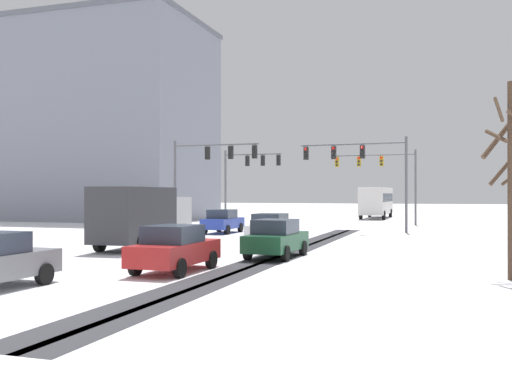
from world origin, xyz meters
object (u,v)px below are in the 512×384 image
Objects in this scene: traffic_signal_far_left at (247,170)px; bus_oncoming at (377,200)px; traffic_signal_near_right at (362,162)px; box_truck_delivery at (143,215)px; car_white_second at (271,228)px; car_red_fourth at (175,248)px; car_dark_green_third at (276,238)px; office_building_far_left_block at (80,123)px; traffic_signal_near_left at (208,164)px; car_blue_lead at (223,221)px; traffic_signal_far_right at (381,169)px; bare_tree_sidewalk_near at (512,174)px.

traffic_signal_far_left is 19.90m from bus_oncoming.
box_truck_delivery is (-8.89, -14.17, -3.20)m from traffic_signal_near_right.
car_white_second is 7.15m from box_truck_delivery.
car_dark_green_third is at bearing 69.19° from car_red_fourth.
car_red_fourth is at bearing -51.03° from office_building_far_left_block.
traffic_signal_near_left reaches higher than car_red_fourth.
office_building_far_left_block is (-22.76, 16.17, 9.42)m from car_blue_lead.
box_truck_delivery is 36.93m from office_building_far_left_block.
car_red_fourth is at bearing -95.84° from traffic_signal_far_right.
office_building_far_left_block is at bearing 139.58° from bare_tree_sidewalk_near.
car_blue_lead is 24.09m from bare_tree_sidewalk_near.
car_dark_green_third is (-1.38, -28.19, -4.01)m from traffic_signal_far_right.
box_truck_delivery is (-7.54, 2.15, 0.82)m from car_dark_green_third.
box_truck_delivery is 0.28× the size of office_building_far_left_block.
traffic_signal_near_left is 0.89× the size of traffic_signal_far_right.
traffic_signal_near_left reaches higher than bare_tree_sidewalk_near.
bare_tree_sidewalk_near is (16.34, -5.88, 1.69)m from box_truck_delivery.
bare_tree_sidewalk_near is at bearing -76.92° from traffic_signal_far_right.
traffic_signal_near_right is 16.85m from car_dark_green_third.
car_red_fourth is at bearing -171.11° from bare_tree_sidewalk_near.
car_blue_lead is at bearing 133.72° from bare_tree_sidewalk_near.
office_building_far_left_block reaches higher than traffic_signal_near_right.
traffic_signal_near_left is 4.23m from car_blue_lead.
car_white_second is (7.27, -17.16, -3.95)m from traffic_signal_far_left.
office_building_far_left_block reaches higher than car_red_fourth.
office_building_far_left_block is at bearing 129.77° from box_truck_delivery.
traffic_signal_near_right is at bearing 110.40° from bare_tree_sidewalk_near.
car_red_fourth is (5.70, -19.01, 0.00)m from car_blue_lead.
car_red_fourth is at bearing -70.23° from traffic_signal_near_left.
traffic_signal_far_right is (10.46, 14.10, 0.03)m from traffic_signal_near_left.
traffic_signal_far_right is 17.70m from car_blue_lead.
bus_oncoming is at bearing 98.15° from traffic_signal_far_right.
bus_oncoming is 1.77× the size of bare_tree_sidewalk_near.
bus_oncoming is (8.54, 27.53, -2.81)m from traffic_signal_near_left.
car_red_fourth is 47.10m from bus_oncoming.
traffic_signal_near_left is 0.59× the size of bus_oncoming.
traffic_signal_far_left is 1.58× the size of car_blue_lead.
traffic_signal_near_left is 17.24m from car_dark_green_third.
office_building_far_left_block reaches higher than traffic_signal_far_right.
traffic_signal_near_right reaches higher than box_truck_delivery.
bare_tree_sidewalk_near is at bearing -40.42° from office_building_far_left_block.
traffic_signal_near_right is 0.98× the size of box_truck_delivery.
traffic_signal_far_left is at bearing 112.97° from car_white_second.
car_red_fourth is (7.02, -19.53, -3.99)m from traffic_signal_near_left.
bus_oncoming is at bearing 75.57° from car_blue_lead.
traffic_signal_far_left is 10.04m from traffic_signal_near_left.
traffic_signal_far_left is 1.58× the size of car_red_fourth.
car_blue_lead is 29.46m from office_building_far_left_block.
car_blue_lead and car_red_fourth have the same top height.
bare_tree_sidewalk_near reaches higher than car_blue_lead.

